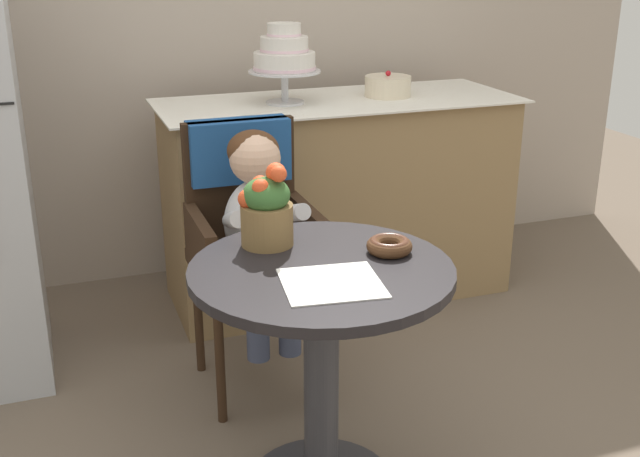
{
  "coord_description": "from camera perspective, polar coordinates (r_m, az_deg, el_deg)",
  "views": [
    {
      "loc": [
        -0.65,
        -1.81,
        1.54
      ],
      "look_at": [
        0.05,
        0.15,
        0.77
      ],
      "focal_mm": 43.76,
      "sensor_mm": 36.0,
      "label": 1
    }
  ],
  "objects": [
    {
      "name": "seated_child",
      "position": [
        2.6,
        -4.5,
        0.89
      ],
      "size": [
        0.27,
        0.32,
        0.73
      ],
      "color": "silver",
      "rests_on": "ground"
    },
    {
      "name": "paper_napkin",
      "position": [
        1.98,
        0.86,
        -4.02
      ],
      "size": [
        0.28,
        0.26,
        0.0
      ],
      "primitive_type": "cube",
      "rotation": [
        0.0,
        0.0,
        -0.13
      ],
      "color": "white",
      "rests_on": "cafe_table"
    },
    {
      "name": "flower_vase",
      "position": [
        2.21,
        -3.93,
        1.5
      ],
      "size": [
        0.16,
        0.15,
        0.24
      ],
      "color": "brown",
      "rests_on": "cafe_table"
    },
    {
      "name": "tiered_cake_stand",
      "position": [
        3.28,
        -2.62,
        12.49
      ],
      "size": [
        0.3,
        0.3,
        0.33
      ],
      "color": "silver",
      "rests_on": "display_counter"
    },
    {
      "name": "wicker_chair",
      "position": [
        2.76,
        -5.35,
        1.15
      ],
      "size": [
        0.42,
        0.45,
        0.95
      ],
      "rotation": [
        0.0,
        0.0,
        0.06
      ],
      "color": "#332114",
      "rests_on": "ground"
    },
    {
      "name": "round_layer_cake",
      "position": [
        3.48,
        4.98,
        10.34
      ],
      "size": [
        0.2,
        0.2,
        0.11
      ],
      "color": "beige",
      "rests_on": "display_counter"
    },
    {
      "name": "donut_front",
      "position": [
        2.18,
        5.1,
        -1.21
      ],
      "size": [
        0.13,
        0.13,
        0.04
      ],
      "color": "#4C2D19",
      "rests_on": "cafe_table"
    },
    {
      "name": "display_counter",
      "position": [
        3.51,
        1.34,
        2.22
      ],
      "size": [
        1.56,
        0.62,
        0.9
      ],
      "color": "#93754C",
      "rests_on": "ground"
    },
    {
      "name": "cafe_table",
      "position": [
        2.18,
        0.1,
        -7.91
      ],
      "size": [
        0.72,
        0.72,
        0.72
      ],
      "color": "black",
      "rests_on": "ground"
    }
  ]
}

